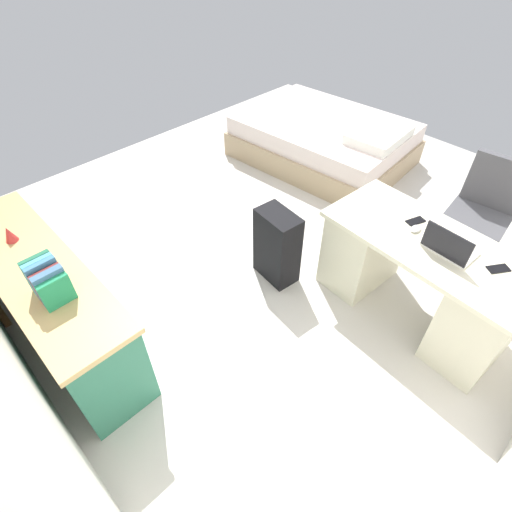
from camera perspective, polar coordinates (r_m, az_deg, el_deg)
ground_plane at (r=3.72m, az=7.27°, el=0.70°), size 5.73×5.73×0.00m
desk at (r=3.16m, az=22.04°, el=-2.82°), size 1.48×0.76×0.73m
office_chair at (r=3.83m, az=28.89°, el=4.50°), size 0.52×0.52×0.94m
credenza at (r=3.11m, az=-26.88°, el=-5.97°), size 1.80×0.48×0.74m
bed at (r=4.98m, az=9.68°, el=15.92°), size 2.01×1.55×0.58m
suitcase_black at (r=3.26m, az=2.98°, el=1.41°), size 0.38×0.26×0.65m
laptop at (r=2.86m, az=25.73°, el=1.17°), size 0.32×0.24×0.21m
computer_mouse at (r=2.98m, az=21.80°, el=3.64°), size 0.07×0.10×0.03m
cell_phone_near_laptop at (r=2.92m, az=31.21°, el=-1.56°), size 0.13×0.15×0.01m
cell_phone_by_mouse at (r=3.06m, az=21.74°, el=4.64°), size 0.11×0.15×0.01m
book_row at (r=2.55m, az=-27.39°, el=-3.21°), size 0.24×0.17×0.24m
figurine_small at (r=3.10m, az=-31.68°, el=2.64°), size 0.08×0.08×0.11m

